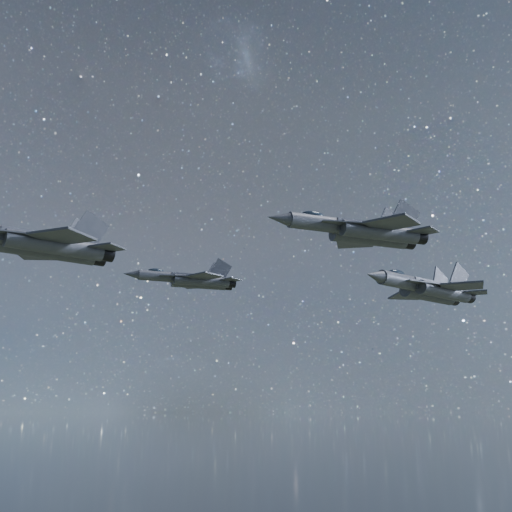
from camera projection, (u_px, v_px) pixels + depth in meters
jet_lead at (36, 242)px, 55.02m from camera, size 18.66×13.12×4.71m
jet_left at (191, 280)px, 79.48m from camera, size 15.56×10.65×3.91m
jet_right at (362, 231)px, 60.72m from camera, size 18.18×12.57×4.56m
jet_slot at (428, 289)px, 75.18m from camera, size 20.28×14.12×5.10m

